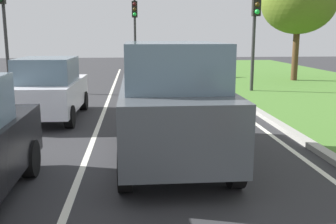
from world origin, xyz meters
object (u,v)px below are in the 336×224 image
car_suv_ahead (171,101)px  tree_roadside_far (299,2)px  traffic_light_overhead_left (3,14)px  traffic_light_far_median (135,23)px  car_hatchback_far (50,89)px  traffic_light_near_right (255,23)px

car_suv_ahead → tree_roadside_far: tree_roadside_far is taller
traffic_light_overhead_left → traffic_light_far_median: 8.04m
traffic_light_overhead_left → traffic_light_far_median: traffic_light_overhead_left is taller
car_hatchback_far → traffic_light_far_median: (2.53, 11.60, 2.18)m
traffic_light_overhead_left → traffic_light_far_median: size_ratio=1.09×
tree_roadside_far → car_hatchback_far: bearing=-142.4°
traffic_light_near_right → traffic_light_far_median: traffic_light_far_median is taller
car_hatchback_far → tree_roadside_far: size_ratio=0.67×
car_suv_ahead → tree_roadside_far: (7.64, 12.38, 2.83)m
car_suv_ahead → car_hatchback_far: bearing=127.4°
car_hatchback_far → tree_roadside_far: (10.78, 8.31, 3.12)m
car_suv_ahead → tree_roadside_far: bearing=58.1°
car_suv_ahead → traffic_light_near_right: size_ratio=1.07×
car_suv_ahead → traffic_light_far_median: (-0.61, 15.66, 1.89)m
car_suv_ahead → traffic_light_overhead_left: size_ratio=0.91×
car_suv_ahead → traffic_light_far_median: 15.79m
car_suv_ahead → traffic_light_overhead_left: bearing=121.6°
traffic_light_far_median → tree_roadside_far: (8.25, -3.29, 0.94)m
traffic_light_far_median → tree_roadside_far: size_ratio=0.81×
traffic_light_near_right → traffic_light_far_median: bearing=125.2°
traffic_light_overhead_left → tree_roadside_far: size_ratio=0.88×
car_hatchback_far → traffic_light_far_median: size_ratio=0.82×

